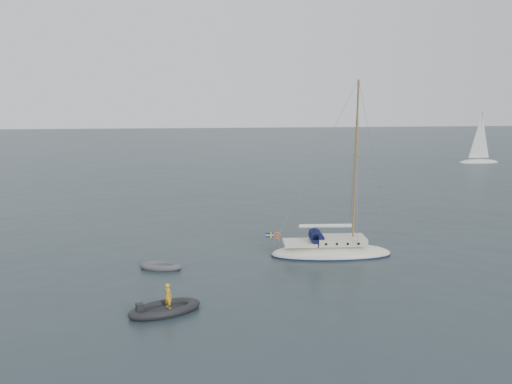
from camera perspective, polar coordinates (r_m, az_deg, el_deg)
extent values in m
plane|color=black|center=(31.19, 2.16, -8.24)|extent=(300.00, 300.00, 0.00)
ellipsoid|color=beige|center=(33.14, 8.59, -6.97)|extent=(7.84, 2.44, 1.31)
cube|color=beige|center=(33.05, 9.66, -5.43)|extent=(3.13, 1.65, 0.48)
cube|color=beige|center=(32.45, 5.05, -5.88)|extent=(2.09, 1.65, 0.22)
cylinder|color=#0C1034|center=(32.58, 6.94, -5.16)|extent=(0.84, 1.44, 0.84)
cube|color=#0C1034|center=(32.49, 6.65, -4.87)|extent=(0.39, 1.44, 0.35)
cylinder|color=olive|center=(32.28, 11.27, 3.17)|extent=(0.13, 0.13, 10.45)
cylinder|color=olive|center=(32.22, 11.31, 4.09)|extent=(0.04, 1.92, 0.04)
cylinder|color=olive|center=(32.53, 7.94, -3.94)|extent=(3.66, 0.09, 0.09)
cylinder|color=silver|center=(32.52, 7.94, -3.87)|extent=(3.40, 0.24, 0.24)
cylinder|color=gray|center=(32.10, 2.61, -5.33)|extent=(0.03, 1.92, 0.03)
torus|color=#FC4311|center=(32.59, 2.39, -5.09)|extent=(0.47, 0.09, 0.47)
cylinder|color=olive|center=(32.08, 2.07, -5.50)|extent=(0.03, 0.03, 0.78)
cube|color=navy|center=(31.97, 1.61, -5.07)|extent=(0.52, 0.02, 0.33)
cube|color=yellow|center=(31.97, 1.61, -5.07)|extent=(0.54, 0.03, 0.08)
cube|color=yellow|center=(31.99, 1.78, -5.06)|extent=(0.08, 0.03, 0.35)
cylinder|color=black|center=(33.54, 7.40, -5.13)|extent=(0.16, 0.05, 0.16)
cylinder|color=black|center=(31.98, 8.12, -5.93)|extent=(0.16, 0.05, 0.16)
cylinder|color=black|center=(33.71, 8.55, -5.08)|extent=(0.16, 0.05, 0.16)
cylinder|color=black|center=(32.16, 9.33, -5.87)|extent=(0.16, 0.05, 0.16)
cylinder|color=black|center=(33.89, 9.70, -5.03)|extent=(0.16, 0.05, 0.16)
cylinder|color=black|center=(32.35, 10.52, -5.81)|extent=(0.16, 0.05, 0.16)
cylinder|color=black|center=(34.09, 10.82, -4.98)|extent=(0.16, 0.05, 0.16)
cylinder|color=black|center=(32.56, 11.70, -5.75)|extent=(0.16, 0.05, 0.16)
cube|color=#49494E|center=(30.88, -10.84, -8.41)|extent=(1.57, 0.65, 0.09)
cube|color=black|center=(24.88, -10.37, -13.11)|extent=(2.21, 0.92, 0.11)
cube|color=black|center=(24.89, -13.21, -12.51)|extent=(0.32, 0.32, 0.55)
imported|color=gold|center=(24.61, -9.99, -11.68)|extent=(0.44, 0.54, 1.27)
ellipsoid|color=silver|center=(87.71, 24.08, 3.10)|extent=(6.62, 2.21, 1.10)
cylinder|color=gray|center=(87.32, 24.30, 5.93)|extent=(0.11, 0.11, 7.72)
cone|color=silver|center=(87.29, 24.26, 5.93)|extent=(3.53, 3.53, 7.17)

